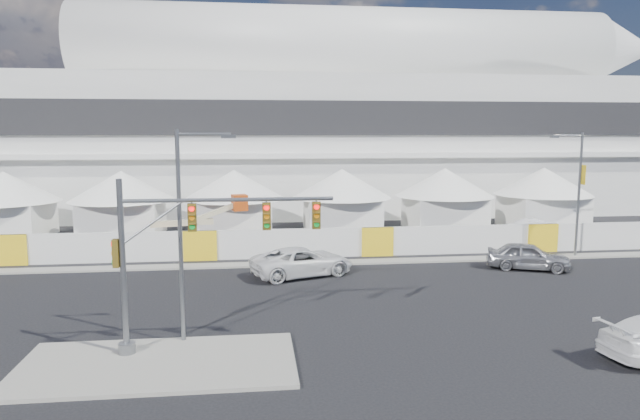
{
  "coord_description": "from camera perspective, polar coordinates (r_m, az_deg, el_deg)",
  "views": [
    {
      "loc": [
        -2.44,
        -23.41,
        8.48
      ],
      "look_at": [
        1.5,
        10.0,
        3.88
      ],
      "focal_mm": 32.0,
      "sensor_mm": 36.0,
      "label": 1
    }
  ],
  "objects": [
    {
      "name": "tent_row",
      "position": [
        47.8,
        -3.16,
        1.38
      ],
      "size": [
        53.4,
        8.4,
        5.4
      ],
      "color": "white",
      "rests_on": "ground"
    },
    {
      "name": "median_island",
      "position": [
        22.36,
        -15.89,
        -14.6
      ],
      "size": [
        10.0,
        5.0,
        0.15
      ],
      "primitive_type": "cube",
      "color": "gray",
      "rests_on": "ground"
    },
    {
      "name": "stadium",
      "position": [
        65.88,
        3.05,
        8.63
      ],
      "size": [
        80.0,
        24.8,
        21.98
      ],
      "color": "silver",
      "rests_on": "ground"
    },
    {
      "name": "hoarding_fence",
      "position": [
        39.56,
        5.72,
        -3.15
      ],
      "size": [
        70.0,
        0.25,
        2.0
      ],
      "primitive_type": "cube",
      "color": "silver",
      "rests_on": "ground"
    },
    {
      "name": "pickup_curb",
      "position": [
        34.01,
        -1.77,
        -5.17
      ],
      "size": [
        4.71,
        6.72,
        1.7
      ],
      "primitive_type": "imported",
      "rotation": [
        0.0,
        0.0,
        1.91
      ],
      "color": "white",
      "rests_on": "ground"
    },
    {
      "name": "lot_car_a",
      "position": [
        49.17,
        20.93,
        -1.75
      ],
      "size": [
        1.84,
        4.73,
        1.53
      ],
      "primitive_type": "imported",
      "rotation": [
        0.0,
        0.0,
        1.62
      ],
      "color": "white",
      "rests_on": "ground"
    },
    {
      "name": "boom_lift",
      "position": [
        40.47,
        -14.4,
        -2.97
      ],
      "size": [
        8.22,
        2.73,
        4.06
      ],
      "rotation": [
        0.0,
        0.0,
        0.24
      ],
      "color": "#BA4411",
      "rests_on": "ground"
    },
    {
      "name": "ground",
      "position": [
        25.02,
        -0.75,
        -12.02
      ],
      "size": [
        160.0,
        160.0,
        0.0
      ],
      "primitive_type": "plane",
      "color": "black",
      "rests_on": "ground"
    },
    {
      "name": "far_curb",
      "position": [
        43.18,
        24.82,
        -4.18
      ],
      "size": [
        80.0,
        1.2,
        0.12
      ],
      "primitive_type": "cube",
      "color": "gray",
      "rests_on": "ground"
    },
    {
      "name": "traffic_mast",
      "position": [
        22.15,
        -14.43,
        -4.54
      ],
      "size": [
        8.24,
        0.65,
        6.65
      ],
      "color": "slate",
      "rests_on": "median_island"
    },
    {
      "name": "sedan_silver",
      "position": [
        37.8,
        20.1,
        -4.35
      ],
      "size": [
        3.69,
        5.34,
        1.69
      ],
      "primitive_type": "imported",
      "rotation": [
        0.0,
        0.0,
        1.19
      ],
      "color": "#A4A4A8",
      "rests_on": "ground"
    },
    {
      "name": "streetlight_curb",
      "position": [
        42.09,
        24.28,
        2.24
      ],
      "size": [
        2.5,
        0.56,
        8.45
      ],
      "color": "slate",
      "rests_on": "ground"
    },
    {
      "name": "streetlight_median",
      "position": [
        23.04,
        -13.3,
        -1.12
      ],
      "size": [
        2.34,
        0.23,
        8.44
      ],
      "color": "slate",
      "rests_on": "median_island"
    }
  ]
}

